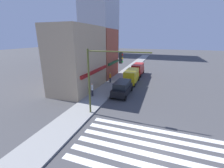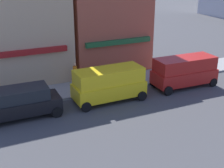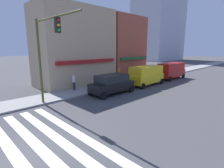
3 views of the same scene
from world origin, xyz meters
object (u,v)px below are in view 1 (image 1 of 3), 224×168
(pedestrian_white_shirt, at_px, (92,89))
(pedestrian_orange_vest, at_px, (110,77))
(traffic_signal, at_px, (102,71))
(suv_black, at_px, (122,88))
(van_yellow, at_px, (131,76))
(van_red, at_px, (138,69))

(pedestrian_white_shirt, bearing_deg, pedestrian_orange_vest, -41.99)
(pedestrian_white_shirt, bearing_deg, traffic_signal, 176.35)
(suv_black, height_order, van_yellow, van_yellow)
(suv_black, height_order, van_red, van_red)
(van_yellow, relative_size, pedestrian_white_shirt, 2.84)
(traffic_signal, relative_size, van_yellow, 1.33)
(van_red, xyz_separation_m, pedestrian_orange_vest, (-7.72, 3.44, -0.21))
(pedestrian_white_shirt, bearing_deg, van_yellow, -64.78)
(traffic_signal, distance_m, van_yellow, 12.73)
(pedestrian_white_shirt, height_order, pedestrian_orange_vest, same)
(pedestrian_orange_vest, bearing_deg, van_yellow, 0.71)
(traffic_signal, distance_m, pedestrian_orange_vest, 11.95)
(pedestrian_white_shirt, bearing_deg, van_red, -54.88)
(pedestrian_orange_vest, bearing_deg, pedestrian_white_shirt, -110.93)
(van_yellow, relative_size, pedestrian_orange_vest, 2.84)
(traffic_signal, height_order, suv_black, traffic_signal)
(van_yellow, relative_size, van_red, 1.00)
(suv_black, bearing_deg, traffic_signal, 177.59)
(van_red, relative_size, pedestrian_white_shirt, 2.85)
(van_yellow, xyz_separation_m, pedestrian_orange_vest, (-1.31, 3.44, -0.21))
(van_red, height_order, pedestrian_orange_vest, van_red)
(suv_black, distance_m, van_red, 12.36)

